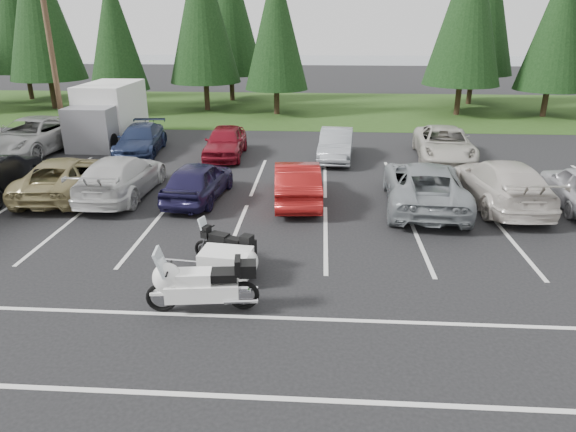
{
  "coord_description": "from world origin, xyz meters",
  "views": [
    {
      "loc": [
        2.99,
        -12.97,
        6.04
      ],
      "look_at": [
        2.18,
        -0.5,
        1.2
      ],
      "focal_mm": 32.0,
      "sensor_mm": 36.0,
      "label": 1
    }
  ],
  "objects_px": {
    "box_truck": "(105,115)",
    "car_far_4": "(444,144)",
    "car_far_0": "(32,136)",
    "car_far_2": "(225,142)",
    "utility_pole": "(51,48)",
    "car_near_7": "(501,183)",
    "cargo_trailer": "(226,266)",
    "car_far_3": "(336,145)",
    "car_near_3": "(121,176)",
    "car_near_4": "(198,181)",
    "car_near_6": "(424,185)",
    "touring_motorcycle": "(202,280)",
    "car_far_1": "(141,140)",
    "car_near_5": "(297,182)",
    "car_near_2": "(66,176)",
    "adventure_motorcycle": "(224,243)"
  },
  "relations": [
    {
      "from": "utility_pole",
      "to": "car_near_7",
      "type": "relative_size",
      "value": 1.67
    },
    {
      "from": "car_near_6",
      "to": "car_far_3",
      "type": "relative_size",
      "value": 1.35
    },
    {
      "from": "car_near_7",
      "to": "adventure_motorcycle",
      "type": "xyz_separation_m",
      "value": [
        -8.62,
        -5.21,
        -0.16
      ]
    },
    {
      "from": "car_far_4",
      "to": "cargo_trailer",
      "type": "height_order",
      "value": "car_far_4"
    },
    {
      "from": "car_far_0",
      "to": "car_far_2",
      "type": "relative_size",
      "value": 1.4
    },
    {
      "from": "car_near_2",
      "to": "car_far_3",
      "type": "xyz_separation_m",
      "value": [
        9.83,
        5.72,
        -0.02
      ]
    },
    {
      "from": "car_near_3",
      "to": "car_near_4",
      "type": "xyz_separation_m",
      "value": [
        2.85,
        -0.23,
        -0.04
      ]
    },
    {
      "from": "car_far_2",
      "to": "touring_motorcycle",
      "type": "bearing_deg",
      "value": -83.29
    },
    {
      "from": "car_near_7",
      "to": "car_far_1",
      "type": "distance_m",
      "value": 15.97
    },
    {
      "from": "box_truck",
      "to": "touring_motorcycle",
      "type": "height_order",
      "value": "box_truck"
    },
    {
      "from": "car_near_5",
      "to": "car_far_1",
      "type": "bearing_deg",
      "value": -44.24
    },
    {
      "from": "box_truck",
      "to": "car_near_3",
      "type": "relative_size",
      "value": 1.11
    },
    {
      "from": "car_near_4",
      "to": "car_far_0",
      "type": "distance_m",
      "value": 11.24
    },
    {
      "from": "box_truck",
      "to": "car_near_6",
      "type": "relative_size",
      "value": 1.01
    },
    {
      "from": "car_near_3",
      "to": "car_near_4",
      "type": "height_order",
      "value": "car_near_3"
    },
    {
      "from": "car_near_7",
      "to": "car_far_1",
      "type": "height_order",
      "value": "car_near_7"
    },
    {
      "from": "car_near_2",
      "to": "car_far_4",
      "type": "relative_size",
      "value": 0.97
    },
    {
      "from": "box_truck",
      "to": "car_far_4",
      "type": "relative_size",
      "value": 1.08
    },
    {
      "from": "touring_motorcycle",
      "to": "utility_pole",
      "type": "bearing_deg",
      "value": 117.5
    },
    {
      "from": "touring_motorcycle",
      "to": "car_near_2",
      "type": "bearing_deg",
      "value": 124.46
    },
    {
      "from": "adventure_motorcycle",
      "to": "car_far_4",
      "type": "bearing_deg",
      "value": 76.48
    },
    {
      "from": "car_far_3",
      "to": "car_far_4",
      "type": "xyz_separation_m",
      "value": [
        4.87,
        0.23,
        0.04
      ]
    },
    {
      "from": "car_near_2",
      "to": "car_near_4",
      "type": "relative_size",
      "value": 1.23
    },
    {
      "from": "car_near_6",
      "to": "touring_motorcycle",
      "type": "bearing_deg",
      "value": 53.88
    },
    {
      "from": "utility_pole",
      "to": "adventure_motorcycle",
      "type": "height_order",
      "value": "utility_pole"
    },
    {
      "from": "car_near_4",
      "to": "car_far_4",
      "type": "xyz_separation_m",
      "value": [
        9.83,
        6.15,
        0.02
      ]
    },
    {
      "from": "car_near_3",
      "to": "car_near_7",
      "type": "xyz_separation_m",
      "value": [
        13.3,
        -0.08,
        0.05
      ]
    },
    {
      "from": "adventure_motorcycle",
      "to": "utility_pole",
      "type": "bearing_deg",
      "value": 151.03
    },
    {
      "from": "car_near_6",
      "to": "car_far_0",
      "type": "relative_size",
      "value": 0.94
    },
    {
      "from": "car_far_3",
      "to": "utility_pole",
      "type": "bearing_deg",
      "value": 176.0
    },
    {
      "from": "car_near_2",
      "to": "car_far_4",
      "type": "bearing_deg",
      "value": -162.0
    },
    {
      "from": "car_far_0",
      "to": "car_far_1",
      "type": "distance_m",
      "value": 5.15
    },
    {
      "from": "car_far_2",
      "to": "car_far_3",
      "type": "height_order",
      "value": "car_far_2"
    },
    {
      "from": "car_far_2",
      "to": "car_far_3",
      "type": "relative_size",
      "value": 1.02
    },
    {
      "from": "car_near_5",
      "to": "touring_motorcycle",
      "type": "height_order",
      "value": "touring_motorcycle"
    },
    {
      "from": "car_near_3",
      "to": "car_far_0",
      "type": "relative_size",
      "value": 0.86
    },
    {
      "from": "car_near_6",
      "to": "car_far_2",
      "type": "bearing_deg",
      "value": -33.93
    },
    {
      "from": "car_near_7",
      "to": "car_far_1",
      "type": "relative_size",
      "value": 1.18
    },
    {
      "from": "car_far_2",
      "to": "cargo_trailer",
      "type": "xyz_separation_m",
      "value": [
        2.16,
        -11.92,
        -0.31
      ]
    },
    {
      "from": "box_truck",
      "to": "car_near_2",
      "type": "xyz_separation_m",
      "value": [
        1.86,
        -8.27,
        -0.75
      ]
    },
    {
      "from": "car_far_1",
      "to": "touring_motorcycle",
      "type": "distance_m",
      "value": 14.98
    },
    {
      "from": "car_far_4",
      "to": "adventure_motorcycle",
      "type": "bearing_deg",
      "value": -121.08
    },
    {
      "from": "utility_pole",
      "to": "touring_motorcycle",
      "type": "bearing_deg",
      "value": -55.53
    },
    {
      "from": "car_near_6",
      "to": "adventure_motorcycle",
      "type": "xyz_separation_m",
      "value": [
        -5.96,
        -4.86,
        -0.15
      ]
    },
    {
      "from": "car_near_4",
      "to": "car_far_4",
      "type": "bearing_deg",
      "value": -142.06
    },
    {
      "from": "utility_pole",
      "to": "touring_motorcycle",
      "type": "distance_m",
      "value": 18.95
    },
    {
      "from": "car_near_7",
      "to": "car_far_2",
      "type": "xyz_separation_m",
      "value": [
        -10.57,
        5.85,
        -0.06
      ]
    },
    {
      "from": "car_near_5",
      "to": "car_far_4",
      "type": "relative_size",
      "value": 0.84
    },
    {
      "from": "car_near_6",
      "to": "car_near_7",
      "type": "height_order",
      "value": "car_near_7"
    },
    {
      "from": "car_near_5",
      "to": "car_near_7",
      "type": "distance_m",
      "value": 6.99
    }
  ]
}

